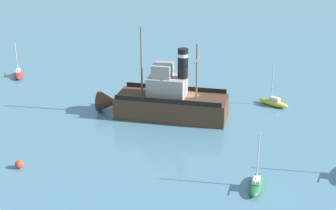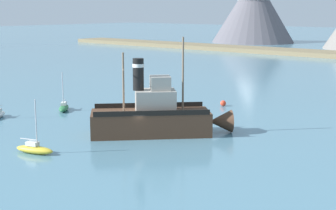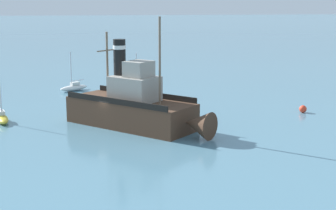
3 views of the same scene
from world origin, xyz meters
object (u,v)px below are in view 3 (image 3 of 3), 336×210
Objects in this scene: sailboat_white at (74,87)px; mooring_buoy at (303,109)px; sailboat_green at (138,89)px; sailboat_yellow at (1,118)px; old_tugboat at (136,107)px.

sailboat_white is 28.38m from mooring_buoy.
sailboat_yellow is at bearing -45.43° from sailboat_green.
sailboat_yellow is at bearing -89.49° from mooring_buoy.
old_tugboat reaches higher than mooring_buoy.
mooring_buoy is at bearing 49.63° from sailboat_green.
sailboat_green reaches higher than mooring_buoy.
sailboat_green is at bearing 175.09° from old_tugboat.
sailboat_yellow is at bearing -20.36° from sailboat_white.
sailboat_green is at bearing 73.56° from sailboat_white.
sailboat_white is at bearing -161.64° from old_tugboat.
sailboat_green is at bearing -130.37° from mooring_buoy.
sailboat_yellow is 29.56m from mooring_buoy.
sailboat_white is at bearing 159.64° from sailboat_yellow.
old_tugboat is 17.20m from sailboat_green.
old_tugboat is 17.65m from mooring_buoy.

